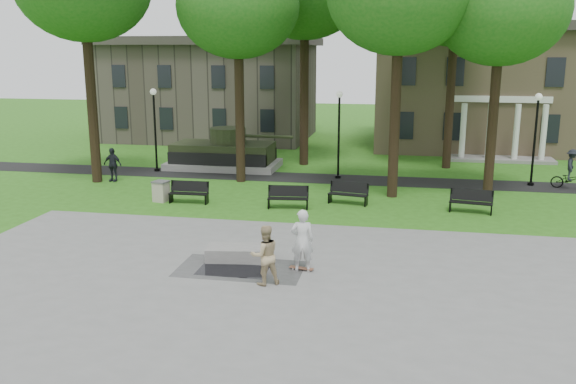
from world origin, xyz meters
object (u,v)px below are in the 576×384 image
park_bench_0 (189,192)px  trash_bin (161,191)px  cyclist (571,173)px  skateboarder (302,240)px  concrete_block (240,253)px  friend_watching (265,255)px

park_bench_0 → trash_bin: size_ratio=1.88×
park_bench_0 → cyclist: bearing=18.4°
skateboarder → park_bench_0: skateboarder is taller
concrete_block → friend_watching: 2.47m
friend_watching → cyclist: 19.66m
friend_watching → cyclist: cyclist is taller
park_bench_0 → trash_bin: bearing=178.0°
trash_bin → concrete_block: bearing=-51.5°
cyclist → park_bench_0: bearing=126.2°
skateboarder → friend_watching: bearing=45.5°
trash_bin → cyclist: bearing=18.0°
concrete_block → cyclist: (13.52, 13.43, 0.59)m
park_bench_0 → concrete_block: bearing=-59.8°
skateboarder → park_bench_0: 10.21m
friend_watching → concrete_block: bearing=-85.5°
friend_watching → trash_bin: (-7.01, 9.16, -0.44)m
concrete_block → trash_bin: (-5.70, 7.18, 0.24)m
friend_watching → trash_bin: size_ratio=1.90×
skateboarder → trash_bin: 11.16m
cyclist → trash_bin: bearing=124.9°
trash_bin → park_bench_0: bearing=-1.1°
friend_watching → park_bench_0: 10.74m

